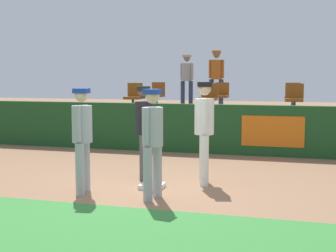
{
  "coord_description": "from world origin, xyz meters",
  "views": [
    {
      "loc": [
        2.58,
        -7.68,
        1.96
      ],
      "look_at": [
        0.03,
        1.13,
        1.0
      ],
      "focal_mm": 50.95,
      "sensor_mm": 36.0,
      "label": 1
    }
  ],
  "objects_px": {
    "seat_back_left": "(157,93)",
    "player_coach_visitor": "(153,136)",
    "player_runner_visitor": "(82,133)",
    "seat_front_left": "(134,95)",
    "player_umpire": "(144,126)",
    "player_fielder_home": "(204,125)",
    "spectator_capped": "(216,74)",
    "spectator_hooded": "(187,77)",
    "seat_front_right": "(294,97)",
    "seat_back_right": "(293,95)",
    "first_base": "(152,186)",
    "seat_front_center": "(209,96)",
    "seat_back_center": "(222,94)"
  },
  "relations": [
    {
      "from": "seat_front_right",
      "to": "player_fielder_home",
      "type": "bearing_deg",
      "value": -106.55
    },
    {
      "from": "spectator_hooded",
      "to": "seat_front_left",
      "type": "bearing_deg",
      "value": 86.09
    },
    {
      "from": "spectator_capped",
      "to": "first_base",
      "type": "bearing_deg",
      "value": 96.27
    },
    {
      "from": "first_base",
      "to": "player_runner_visitor",
      "type": "bearing_deg",
      "value": -146.37
    },
    {
      "from": "player_runner_visitor",
      "to": "seat_back_left",
      "type": "relative_size",
      "value": 2.1
    },
    {
      "from": "seat_front_center",
      "to": "spectator_capped",
      "type": "bearing_deg",
      "value": 95.92
    },
    {
      "from": "spectator_capped",
      "to": "seat_back_center",
      "type": "bearing_deg",
      "value": 114.13
    },
    {
      "from": "player_fielder_home",
      "to": "seat_front_center",
      "type": "xyz_separation_m",
      "value": [
        -0.9,
        4.89,
        0.32
      ]
    },
    {
      "from": "player_fielder_home",
      "to": "player_runner_visitor",
      "type": "bearing_deg",
      "value": -69.49
    },
    {
      "from": "player_coach_visitor",
      "to": "seat_front_left",
      "type": "distance_m",
      "value": 6.75
    },
    {
      "from": "player_fielder_home",
      "to": "spectator_hooded",
      "type": "relative_size",
      "value": 1.05
    },
    {
      "from": "seat_back_left",
      "to": "player_coach_visitor",
      "type": "bearing_deg",
      "value": -73.11
    },
    {
      "from": "first_base",
      "to": "spectator_hooded",
      "type": "xyz_separation_m",
      "value": [
        -1.45,
        8.38,
        1.91
      ]
    },
    {
      "from": "player_coach_visitor",
      "to": "player_umpire",
      "type": "distance_m",
      "value": 1.52
    },
    {
      "from": "player_coach_visitor",
      "to": "seat_front_left",
      "type": "height_order",
      "value": "same"
    },
    {
      "from": "seat_back_left",
      "to": "seat_front_center",
      "type": "xyz_separation_m",
      "value": [
        2.09,
        -1.8,
        0.0
      ]
    },
    {
      "from": "player_fielder_home",
      "to": "seat_front_left",
      "type": "height_order",
      "value": "player_fielder_home"
    },
    {
      "from": "spectator_hooded",
      "to": "player_coach_visitor",
      "type": "bearing_deg",
      "value": 114.12
    },
    {
      "from": "first_base",
      "to": "seat_front_center",
      "type": "height_order",
      "value": "seat_front_center"
    },
    {
      "from": "seat_front_right",
      "to": "seat_front_center",
      "type": "height_order",
      "value": "same"
    },
    {
      "from": "seat_front_center",
      "to": "spectator_capped",
      "type": "height_order",
      "value": "spectator_capped"
    },
    {
      "from": "seat_back_left",
      "to": "seat_back_center",
      "type": "bearing_deg",
      "value": -0.0
    },
    {
      "from": "first_base",
      "to": "player_runner_visitor",
      "type": "distance_m",
      "value": 1.55
    },
    {
      "from": "player_coach_visitor",
      "to": "seat_back_left",
      "type": "height_order",
      "value": "same"
    },
    {
      "from": "seat_front_left",
      "to": "seat_front_center",
      "type": "distance_m",
      "value": 2.26
    },
    {
      "from": "seat_front_right",
      "to": "player_runner_visitor",
      "type": "bearing_deg",
      "value": -117.86
    },
    {
      "from": "seat_front_left",
      "to": "spectator_capped",
      "type": "bearing_deg",
      "value": 53.8
    },
    {
      "from": "player_coach_visitor",
      "to": "seat_back_right",
      "type": "xyz_separation_m",
      "value": [
        1.91,
        8.02,
        0.37
      ]
    },
    {
      "from": "player_runner_visitor",
      "to": "seat_front_right",
      "type": "bearing_deg",
      "value": 143.55
    },
    {
      "from": "first_base",
      "to": "seat_back_right",
      "type": "xyz_separation_m",
      "value": [
        2.16,
        7.3,
        1.35
      ]
    },
    {
      "from": "player_runner_visitor",
      "to": "seat_front_left",
      "type": "relative_size",
      "value": 2.1
    },
    {
      "from": "player_runner_visitor",
      "to": "seat_back_left",
      "type": "height_order",
      "value": "player_runner_visitor"
    },
    {
      "from": "seat_front_left",
      "to": "spectator_capped",
      "type": "xyz_separation_m",
      "value": [
        1.98,
        2.71,
        0.63
      ]
    },
    {
      "from": "player_runner_visitor",
      "to": "seat_back_right",
      "type": "xyz_separation_m",
      "value": [
        3.16,
        7.96,
        0.37
      ]
    },
    {
      "from": "player_umpire",
      "to": "seat_front_right",
      "type": "distance_m",
      "value": 5.51
    },
    {
      "from": "seat_front_left",
      "to": "seat_back_right",
      "type": "relative_size",
      "value": 1.0
    },
    {
      "from": "seat_front_center",
      "to": "seat_back_center",
      "type": "height_order",
      "value": "same"
    },
    {
      "from": "player_runner_visitor",
      "to": "seat_back_center",
      "type": "bearing_deg",
      "value": 164.54
    },
    {
      "from": "seat_front_right",
      "to": "seat_back_left",
      "type": "xyz_separation_m",
      "value": [
        -4.45,
        1.8,
        -0.0
      ]
    },
    {
      "from": "first_base",
      "to": "seat_front_right",
      "type": "height_order",
      "value": "seat_front_right"
    },
    {
      "from": "player_umpire",
      "to": "seat_back_left",
      "type": "bearing_deg",
      "value": -179.84
    },
    {
      "from": "seat_back_left",
      "to": "seat_back_right",
      "type": "height_order",
      "value": "same"
    },
    {
      "from": "first_base",
      "to": "spectator_capped",
      "type": "distance_m",
      "value": 8.44
    },
    {
      "from": "player_runner_visitor",
      "to": "seat_front_left",
      "type": "height_order",
      "value": "player_runner_visitor"
    },
    {
      "from": "player_fielder_home",
      "to": "first_base",
      "type": "bearing_deg",
      "value": -67.71
    },
    {
      "from": "player_fielder_home",
      "to": "seat_back_center",
      "type": "relative_size",
      "value": 2.21
    },
    {
      "from": "player_fielder_home",
      "to": "player_runner_visitor",
      "type": "xyz_separation_m",
      "value": [
        -1.8,
        -1.27,
        -0.05
      ]
    },
    {
      "from": "player_coach_visitor",
      "to": "player_umpire",
      "type": "xyz_separation_m",
      "value": [
        -0.62,
        1.39,
        0.01
      ]
    },
    {
      "from": "player_fielder_home",
      "to": "player_coach_visitor",
      "type": "relative_size",
      "value": 1.06
    },
    {
      "from": "seat_back_left",
      "to": "first_base",
      "type": "bearing_deg",
      "value": -73.29
    }
  ]
}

